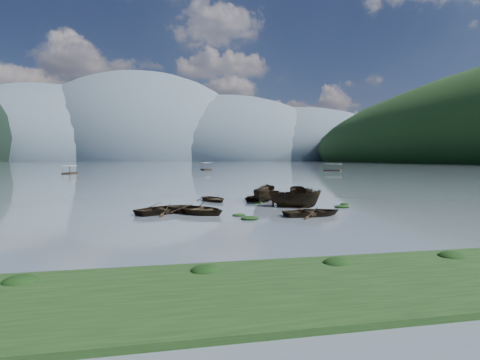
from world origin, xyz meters
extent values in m
plane|color=slate|center=(0.00, 0.00, 0.00)|extent=(2400.00, 2400.00, 0.00)
cube|color=black|center=(0.00, -14.00, 0.00)|extent=(60.00, 6.00, 0.50)
ellipsoid|color=#475666|center=(-260.00, 900.00, 0.00)|extent=(520.00, 520.00, 280.00)
ellipsoid|color=#475666|center=(-60.00, 900.00, 0.00)|extent=(520.00, 520.00, 340.00)
ellipsoid|color=#475666|center=(140.00, 900.00, 0.00)|extent=(520.00, 520.00, 260.00)
ellipsoid|color=#475666|center=(320.00, 900.00, 0.00)|extent=(520.00, 520.00, 220.00)
imported|color=black|center=(-5.05, 3.20, 0.00)|extent=(5.89, 5.97, 1.01)
imported|color=black|center=(-7.47, 4.05, 0.00)|extent=(5.83, 5.56, 0.98)
imported|color=black|center=(3.42, 5.32, 0.00)|extent=(4.76, 3.91, 1.76)
imported|color=black|center=(4.56, 8.94, 0.00)|extent=(3.63, 4.59, 0.86)
imported|color=black|center=(3.13, 0.50, 0.00)|extent=(4.74, 3.64, 0.91)
imported|color=black|center=(4.85, 7.49, 0.00)|extent=(2.64, 5.10, 1.88)
imported|color=black|center=(-2.81, 11.24, 0.00)|extent=(3.70, 4.45, 0.79)
imported|color=black|center=(1.79, 11.05, 0.00)|extent=(5.76, 5.54, 0.97)
imported|color=black|center=(1.91, 9.78, 0.00)|extent=(3.62, 4.82, 1.76)
ellipsoid|color=black|center=(-8.79, 5.29, 0.00)|extent=(1.12, 0.92, 0.25)
ellipsoid|color=black|center=(-2.18, 1.49, 0.00)|extent=(0.99, 0.79, 0.22)
ellipsoid|color=black|center=(-1.75, -0.22, 0.00)|extent=(1.27, 1.01, 0.27)
ellipsoid|color=black|center=(8.60, 6.36, 0.00)|extent=(0.84, 0.71, 0.19)
ellipsoid|color=black|center=(7.35, 4.38, 0.00)|extent=(1.31, 1.04, 0.27)
ellipsoid|color=black|center=(-7.53, 7.03, 0.00)|extent=(0.99, 0.80, 0.21)
ellipsoid|color=black|center=(0.98, 8.45, 0.00)|extent=(0.98, 0.82, 0.20)
ellipsoid|color=black|center=(5.28, 8.59, 0.00)|extent=(1.19, 0.95, 0.26)
camera|label=1|loc=(-7.35, -24.99, 4.14)|focal=28.00mm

